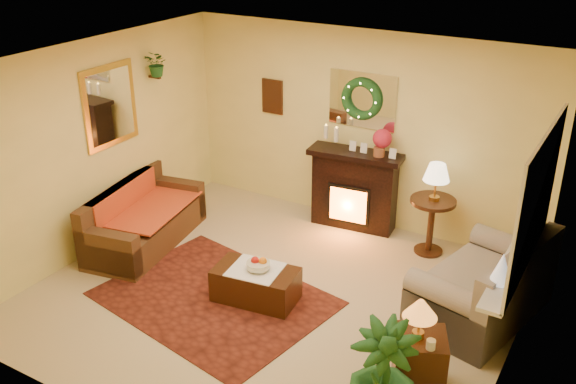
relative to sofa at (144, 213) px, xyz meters
The scene contains 31 objects.
floor 2.10m from the sofa, ahead, with size 5.00×5.00×0.00m, color beige.
ceiling 2.99m from the sofa, ahead, with size 5.00×5.00×0.00m, color white.
wall_back 2.99m from the sofa, 44.50° to the left, with size 5.00×5.00×0.00m, color #EFD88C.
wall_front 3.34m from the sofa, 50.73° to the right, with size 5.00×5.00×0.00m, color #EFD88C.
wall_left 1.01m from the sofa, 151.92° to the right, with size 4.50×4.50×0.00m, color #EFD88C.
wall_right 4.63m from the sofa, ahead, with size 4.50×4.50×0.00m, color #EFD88C.
area_rug 1.67m from the sofa, 21.58° to the right, with size 2.39×1.79×0.01m, color #461711.
sofa is the anchor object (origin of this frame).
red_throw 0.11m from the sofa, 96.10° to the left, with size 0.82×1.34×0.02m, color #B12E22.
fireplace 2.75m from the sofa, 40.83° to the left, with size 1.09×0.35×1.00m, color black.
poinsettia 3.14m from the sofa, 36.94° to the left, with size 0.24×0.24×0.24m, color #BB203A.
mantel_candle_a 2.56m from the sofa, 47.70° to the left, with size 0.06×0.06×0.17m, color silver.
mantel_candle_b 2.65m from the sofa, 44.30° to the left, with size 0.06×0.06×0.19m, color white.
mantel_mirror 3.12m from the sofa, 44.21° to the left, with size 0.92×0.02×0.72m, color white.
wreath 3.10m from the sofa, 43.63° to the left, with size 0.55×0.55×0.11m, color #194719.
wall_art 2.38m from the sofa, 70.83° to the left, with size 0.32×0.03×0.48m, color #381E11.
gold_mirror 1.39m from the sofa, behind, with size 0.03×0.84×1.00m, color gold.
hanging_plant 1.76m from the sofa, 110.45° to the left, with size 0.33×0.28×0.36m, color #194719.
loveseat 4.14m from the sofa, ahead, with size 0.92×1.59×0.92m, color gray.
window_frame 4.67m from the sofa, ahead, with size 0.03×1.86×1.36m, color white.
window_glass 4.66m from the sofa, ahead, with size 0.02×1.70×1.22m, color black.
window_sill 4.45m from the sofa, ahead, with size 0.22×1.86×0.04m, color white.
mini_tree 4.43m from the sofa, ahead, with size 0.19×0.19×0.29m, color white.
sill_plant 4.61m from the sofa, 12.66° to the left, with size 0.27×0.22×0.49m, color #1D4020.
side_table_round 3.58m from the sofa, 26.72° to the left, with size 0.56×0.56×0.72m, color #432610.
lamp_cream 3.62m from the sofa, 26.41° to the left, with size 0.32×0.32×0.49m, color #FFE7B8.
end_table_square 4.01m from the sofa, 11.46° to the right, with size 0.45×0.45×0.55m, color #381F0D.
lamp_tiffany 3.99m from the sofa, 11.87° to the right, with size 0.30×0.30×0.44m, color #FF9D2D.
coffee_table 1.96m from the sofa, 11.01° to the right, with size 0.90×0.50×0.38m, color black.
fruit_bowl 1.98m from the sofa, 10.58° to the right, with size 0.26×0.26×0.06m, color silver.
floor_palm 4.06m from the sofa, 20.19° to the right, with size 1.67×1.67×2.99m, color #1B601A.
Camera 1 is at (3.18, -5.09, 4.03)m, focal length 40.00 mm.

